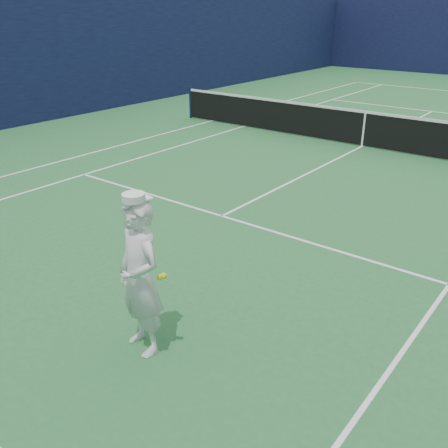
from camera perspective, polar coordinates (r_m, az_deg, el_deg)
name	(u,v)px	position (r m, az deg, el deg)	size (l,w,h in m)	color
ground	(362,147)	(14.73, 15.47, 8.52)	(80.00, 80.00, 0.00)	#266634
court_markings	(362,146)	(14.73, 15.47, 8.53)	(11.03, 23.83, 0.01)	white
windscreen_fence	(370,73)	(14.36, 16.36, 16.22)	(20.12, 36.12, 4.00)	black
tennis_net	(364,127)	(14.60, 15.71, 10.62)	(12.88, 0.09, 1.07)	#141E4C
tennis_player	(140,278)	(5.55, -9.59, -6.05)	(0.76, 0.63, 1.91)	white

